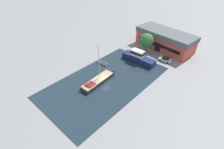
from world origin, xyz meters
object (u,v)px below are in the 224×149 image
object	(u,v)px
parked_car	(165,59)
motor_cruiser	(138,58)
sailboat_moored	(98,81)
small_dinghy	(103,63)
warehouse_building	(165,40)
quay_tree_near_building	(146,40)

from	to	relation	value
parked_car	motor_cruiser	size ratio (longest dim) A/B	0.37
sailboat_moored	small_dinghy	size ratio (longest dim) A/B	2.87
warehouse_building	quay_tree_near_building	distance (m)	8.37
parked_car	motor_cruiser	world-z (taller)	motor_cruiser
quay_tree_near_building	parked_car	bearing A→B (deg)	-7.01
warehouse_building	small_dinghy	bearing A→B (deg)	-105.16
quay_tree_near_building	motor_cruiser	bearing A→B (deg)	-75.02
warehouse_building	motor_cruiser	bearing A→B (deg)	-90.07
warehouse_building	sailboat_moored	size ratio (longest dim) A/B	1.83
quay_tree_near_building	parked_car	xyz separation A→B (m)	(8.72, -1.07, -3.82)
parked_car	small_dinghy	world-z (taller)	parked_car
sailboat_moored	motor_cruiser	xyz separation A→B (m)	(1.64, 17.14, 0.82)
parked_car	sailboat_moored	bearing A→B (deg)	155.12
small_dinghy	quay_tree_near_building	bearing A→B (deg)	-25.23
quay_tree_near_building	small_dinghy	xyz separation A→B (m)	(-5.69, -16.36, -4.25)
warehouse_building	motor_cruiser	distance (m)	14.97
quay_tree_near_building	motor_cruiser	size ratio (longest dim) A/B	0.61
warehouse_building	sailboat_moored	distance (m)	32.18
warehouse_building	motor_cruiser	size ratio (longest dim) A/B	1.91
parked_car	small_dinghy	bearing A→B (deg)	131.67
sailboat_moored	warehouse_building	bearing A→B (deg)	80.98
small_dinghy	motor_cruiser	bearing A→B (deg)	-45.96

